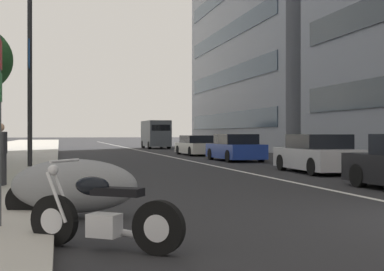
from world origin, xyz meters
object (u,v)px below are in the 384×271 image
at_px(motorcycle_mid_row, 73,186).
at_px(street_lamp_with_banners, 40,35).
at_px(pedestrian_on_plaza, 0,154).
at_px(car_approaching_light, 235,148).
at_px(delivery_van_ahead, 156,134).
at_px(car_far_down_avenue, 318,155).
at_px(motorcycle_by_sign_pole, 103,216).
at_px(car_mid_block_traffic, 196,146).

distance_m(motorcycle_mid_row, street_lamp_with_banners, 13.38).
bearing_deg(pedestrian_on_plaza, car_approaching_light, 58.31).
bearing_deg(delivery_van_ahead, car_approaching_light, 179.00).
bearing_deg(motorcycle_mid_row, street_lamp_with_banners, -71.08).
bearing_deg(motorcycle_mid_row, car_far_down_avenue, -121.80).
relative_size(motorcycle_by_sign_pole, motorcycle_mid_row, 0.79).
xyz_separation_m(car_far_down_avenue, street_lamp_with_banners, (3.94, 9.91, 4.63)).
bearing_deg(car_mid_block_traffic, delivery_van_ahead, -2.73).
bearing_deg(car_approaching_light, car_mid_block_traffic, -1.24).
relative_size(motorcycle_mid_row, car_approaching_light, 0.52).
height_order(car_far_down_avenue, car_mid_block_traffic, car_far_down_avenue).
height_order(motorcycle_mid_row, pedestrian_on_plaza, pedestrian_on_plaza).
distance_m(car_mid_block_traffic, delivery_van_ahead, 16.37).
bearing_deg(motorcycle_by_sign_pole, car_far_down_avenue, -92.75).
relative_size(street_lamp_with_banners, pedestrian_on_plaza, 5.63).
height_order(motorcycle_by_sign_pole, delivery_van_ahead, delivery_van_ahead).
distance_m(motorcycle_mid_row, car_far_down_avenue, 12.37).
height_order(motorcycle_mid_row, car_approaching_light, car_approaching_light).
bearing_deg(motorcycle_mid_row, motorcycle_by_sign_pole, 111.11).
height_order(motorcycle_mid_row, delivery_van_ahead, delivery_van_ahead).
relative_size(car_far_down_avenue, delivery_van_ahead, 0.81).
relative_size(delivery_van_ahead, pedestrian_on_plaza, 3.38).
height_order(delivery_van_ahead, street_lamp_with_banners, street_lamp_with_banners).
relative_size(motorcycle_mid_row, pedestrian_on_plaza, 1.47).
bearing_deg(motorcycle_mid_row, car_approaching_light, -102.27).
height_order(motorcycle_mid_row, car_mid_block_traffic, car_mid_block_traffic).
xyz_separation_m(motorcycle_by_sign_pole, street_lamp_with_banners, (15.03, 1.25, 4.86)).
bearing_deg(delivery_van_ahead, motorcycle_mid_row, 167.12).
distance_m(motorcycle_by_sign_pole, car_approaching_light, 21.52).
xyz_separation_m(car_mid_block_traffic, delivery_van_ahead, (16.35, -0.19, 0.79)).
distance_m(car_far_down_avenue, pedestrian_on_plaza, 11.25).
height_order(motorcycle_by_sign_pole, car_far_down_avenue, car_far_down_avenue).
xyz_separation_m(car_approaching_light, street_lamp_with_banners, (-4.78, 9.68, 4.62)).
height_order(car_far_down_avenue, car_approaching_light, same).
height_order(delivery_van_ahead, pedestrian_on_plaza, delivery_van_ahead).
bearing_deg(car_far_down_avenue, motorcycle_mid_row, 135.20).
distance_m(motorcycle_by_sign_pole, street_lamp_with_banners, 15.84).
relative_size(motorcycle_by_sign_pole, pedestrian_on_plaza, 1.16).
xyz_separation_m(car_far_down_avenue, delivery_van_ahead, (32.66, 0.16, 0.76)).
xyz_separation_m(motorcycle_mid_row, car_mid_block_traffic, (24.85, -8.60, 0.08)).
bearing_deg(delivery_van_ahead, car_far_down_avenue, 179.45).
bearing_deg(motorcycle_by_sign_pole, car_approaching_light, -77.82).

